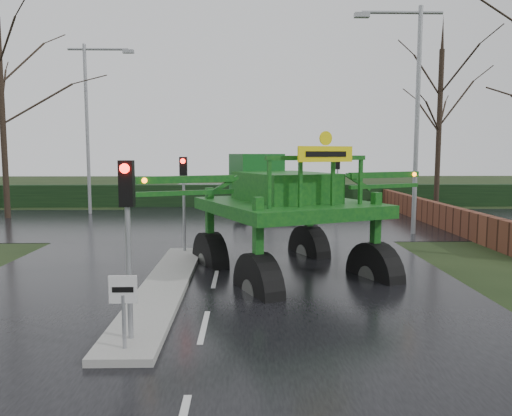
{
  "coord_description": "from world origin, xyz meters",
  "views": [
    {
      "loc": [
        0.87,
        -10.17,
        3.65
      ],
      "look_at": [
        1.2,
        4.84,
        2.0
      ],
      "focal_mm": 35.0,
      "sensor_mm": 36.0,
      "label": 1
    }
  ],
  "objects_px": {
    "street_light_left_far": "(92,114)",
    "crop_sprayer": "(254,197)",
    "traffic_signal_near": "(127,211)",
    "traffic_signal_far": "(338,171)",
    "white_sedan": "(275,222)",
    "keep_left_sign": "(123,300)",
    "traffic_signal_mid": "(184,183)",
    "street_light_right": "(411,100)"
  },
  "relations": [
    {
      "from": "traffic_signal_far",
      "to": "crop_sprayer",
      "type": "xyz_separation_m",
      "value": [
        -5.39,
        -17.13,
        -0.09
      ]
    },
    {
      "from": "keep_left_sign",
      "to": "white_sedan",
      "type": "relative_size",
      "value": 0.31
    },
    {
      "from": "traffic_signal_mid",
      "to": "traffic_signal_far",
      "type": "relative_size",
      "value": 1.0
    },
    {
      "from": "traffic_signal_near",
      "to": "traffic_signal_far",
      "type": "bearing_deg",
      "value": 69.64
    },
    {
      "from": "keep_left_sign",
      "to": "street_light_right",
      "type": "xyz_separation_m",
      "value": [
        9.49,
        13.5,
        4.93
      ]
    },
    {
      "from": "keep_left_sign",
      "to": "white_sedan",
      "type": "distance_m",
      "value": 17.89
    },
    {
      "from": "traffic_signal_far",
      "to": "traffic_signal_near",
      "type": "bearing_deg",
      "value": 69.64
    },
    {
      "from": "street_light_right",
      "to": "street_light_left_far",
      "type": "relative_size",
      "value": 1.0
    },
    {
      "from": "traffic_signal_mid",
      "to": "street_light_left_far",
      "type": "distance_m",
      "value": 14.68
    },
    {
      "from": "crop_sprayer",
      "to": "street_light_left_far",
      "type": "bearing_deg",
      "value": 95.16
    },
    {
      "from": "traffic_signal_mid",
      "to": "white_sedan",
      "type": "bearing_deg",
      "value": 65.97
    },
    {
      "from": "street_light_left_far",
      "to": "street_light_right",
      "type": "bearing_deg",
      "value": -26.02
    },
    {
      "from": "traffic_signal_mid",
      "to": "traffic_signal_far",
      "type": "xyz_separation_m",
      "value": [
        7.8,
        12.52,
        0.0
      ]
    },
    {
      "from": "traffic_signal_mid",
      "to": "crop_sprayer",
      "type": "relative_size",
      "value": 0.4
    },
    {
      "from": "white_sedan",
      "to": "street_light_right",
      "type": "bearing_deg",
      "value": -127.72
    },
    {
      "from": "traffic_signal_far",
      "to": "white_sedan",
      "type": "xyz_separation_m",
      "value": [
        -4.03,
        -4.06,
        -2.59
      ]
    },
    {
      "from": "street_light_left_far",
      "to": "traffic_signal_near",
      "type": "bearing_deg",
      "value": -71.83
    },
    {
      "from": "traffic_signal_near",
      "to": "white_sedan",
      "type": "distance_m",
      "value": 17.57
    },
    {
      "from": "street_light_left_far",
      "to": "crop_sprayer",
      "type": "xyz_separation_m",
      "value": [
        9.31,
        -17.13,
        -3.49
      ]
    },
    {
      "from": "keep_left_sign",
      "to": "crop_sprayer",
      "type": "bearing_deg",
      "value": 61.15
    },
    {
      "from": "traffic_signal_far",
      "to": "crop_sprayer",
      "type": "height_order",
      "value": "crop_sprayer"
    },
    {
      "from": "traffic_signal_near",
      "to": "white_sedan",
      "type": "relative_size",
      "value": 0.8
    },
    {
      "from": "traffic_signal_mid",
      "to": "traffic_signal_far",
      "type": "bearing_deg",
      "value": 58.07
    },
    {
      "from": "keep_left_sign",
      "to": "traffic_signal_mid",
      "type": "bearing_deg",
      "value": 90.0
    },
    {
      "from": "traffic_signal_near",
      "to": "traffic_signal_far",
      "type": "distance_m",
      "value": 22.42
    },
    {
      "from": "keep_left_sign",
      "to": "crop_sprayer",
      "type": "relative_size",
      "value": 0.15
    },
    {
      "from": "white_sedan",
      "to": "crop_sprayer",
      "type": "bearing_deg",
      "value": 170.97
    },
    {
      "from": "traffic_signal_far",
      "to": "crop_sprayer",
      "type": "distance_m",
      "value": 17.96
    },
    {
      "from": "traffic_signal_near",
      "to": "street_light_right",
      "type": "height_order",
      "value": "street_light_right"
    },
    {
      "from": "traffic_signal_far",
      "to": "crop_sprayer",
      "type": "bearing_deg",
      "value": 72.54
    },
    {
      "from": "keep_left_sign",
      "to": "street_light_left_far",
      "type": "distance_m",
      "value": 23.11
    },
    {
      "from": "keep_left_sign",
      "to": "street_light_left_far",
      "type": "bearing_deg",
      "value": 107.78
    },
    {
      "from": "crop_sprayer",
      "to": "white_sedan",
      "type": "relative_size",
      "value": 1.98
    },
    {
      "from": "traffic_signal_near",
      "to": "crop_sprayer",
      "type": "distance_m",
      "value": 4.57
    },
    {
      "from": "traffic_signal_near",
      "to": "crop_sprayer",
      "type": "relative_size",
      "value": 0.4
    },
    {
      "from": "keep_left_sign",
      "to": "street_light_right",
      "type": "relative_size",
      "value": 0.14
    },
    {
      "from": "keep_left_sign",
      "to": "traffic_signal_mid",
      "type": "distance_m",
      "value": 9.12
    },
    {
      "from": "street_light_left_far",
      "to": "traffic_signal_far",
      "type": "bearing_deg",
      "value": 0.03
    },
    {
      "from": "street_light_left_far",
      "to": "crop_sprayer",
      "type": "height_order",
      "value": "street_light_left_far"
    },
    {
      "from": "traffic_signal_mid",
      "to": "street_light_left_far",
      "type": "relative_size",
      "value": 0.35
    },
    {
      "from": "traffic_signal_far",
      "to": "keep_left_sign",
      "type": "bearing_deg",
      "value": 70.07
    },
    {
      "from": "street_light_right",
      "to": "keep_left_sign",
      "type": "bearing_deg",
      "value": -125.12
    }
  ]
}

